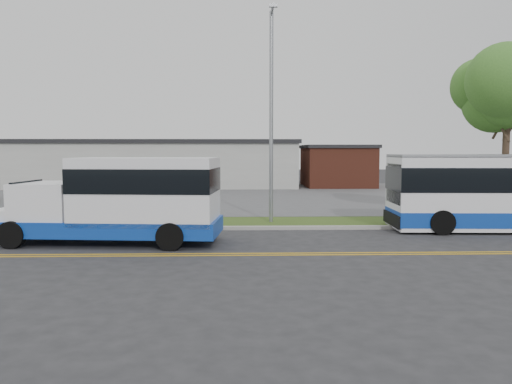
{
  "coord_description": "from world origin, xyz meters",
  "views": [
    {
      "loc": [
        1.65,
        -20.02,
        3.37
      ],
      "look_at": [
        2.27,
        1.35,
        1.6
      ],
      "focal_mm": 35.0,
      "sensor_mm": 36.0,
      "label": 1
    }
  ],
  "objects_px": {
    "shuttle_bus": "(125,198)",
    "parked_car_a": "(157,192)",
    "parked_car_b": "(76,189)",
    "streetlight_near": "(271,110)",
    "tree_east": "(508,89)",
    "pedestrian": "(190,202)"
  },
  "relations": [
    {
      "from": "shuttle_bus",
      "to": "parked_car_b",
      "type": "relative_size",
      "value": 1.78
    },
    {
      "from": "streetlight_near",
      "to": "parked_car_a",
      "type": "bearing_deg",
      "value": 132.97
    },
    {
      "from": "tree_east",
      "to": "parked_car_a",
      "type": "bearing_deg",
      "value": 159.29
    },
    {
      "from": "streetlight_near",
      "to": "pedestrian",
      "type": "relative_size",
      "value": 5.89
    },
    {
      "from": "streetlight_near",
      "to": "shuttle_bus",
      "type": "xyz_separation_m",
      "value": [
        -5.59,
        -4.6,
        -3.57
      ]
    },
    {
      "from": "tree_east",
      "to": "shuttle_bus",
      "type": "relative_size",
      "value": 1.0
    },
    {
      "from": "streetlight_near",
      "to": "shuttle_bus",
      "type": "relative_size",
      "value": 1.14
    },
    {
      "from": "parked_car_b",
      "to": "streetlight_near",
      "type": "bearing_deg",
      "value": -13.74
    },
    {
      "from": "pedestrian",
      "to": "parked_car_a",
      "type": "bearing_deg",
      "value": -90.23
    },
    {
      "from": "shuttle_bus",
      "to": "parked_car_b",
      "type": "distance_m",
      "value": 17.12
    },
    {
      "from": "parked_car_a",
      "to": "parked_car_b",
      "type": "distance_m",
      "value": 7.42
    },
    {
      "from": "tree_east",
      "to": "streetlight_near",
      "type": "height_order",
      "value": "streetlight_near"
    },
    {
      "from": "shuttle_bus",
      "to": "parked_car_a",
      "type": "bearing_deg",
      "value": 99.24
    },
    {
      "from": "pedestrian",
      "to": "parked_car_a",
      "type": "xyz_separation_m",
      "value": [
        -2.53,
        5.57,
        0.0
      ]
    },
    {
      "from": "shuttle_bus",
      "to": "parked_car_a",
      "type": "distance_m",
      "value": 11.49
    },
    {
      "from": "tree_east",
      "to": "pedestrian",
      "type": "xyz_separation_m",
      "value": [
        -14.84,
        1.0,
        -5.3
      ]
    },
    {
      "from": "shuttle_bus",
      "to": "parked_car_a",
      "type": "height_order",
      "value": "shuttle_bus"
    },
    {
      "from": "tree_east",
      "to": "streetlight_near",
      "type": "distance_m",
      "value": 11.05
    },
    {
      "from": "parked_car_a",
      "to": "parked_car_b",
      "type": "relative_size",
      "value": 1.05
    },
    {
      "from": "shuttle_bus",
      "to": "parked_car_b",
      "type": "height_order",
      "value": "shuttle_bus"
    },
    {
      "from": "parked_car_b",
      "to": "tree_east",
      "type": "bearing_deg",
      "value": 3.11
    },
    {
      "from": "tree_east",
      "to": "shuttle_bus",
      "type": "bearing_deg",
      "value": -163.63
    }
  ]
}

